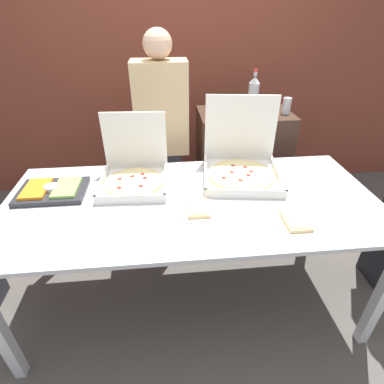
% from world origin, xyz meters
% --- Properties ---
extents(ground_plane, '(16.00, 16.00, 0.00)m').
position_xyz_m(ground_plane, '(0.00, 0.00, 0.00)').
color(ground_plane, '#514C47').
extents(brick_wall_behind, '(10.00, 0.06, 2.80)m').
position_xyz_m(brick_wall_behind, '(0.00, 1.70, 1.40)').
color(brick_wall_behind, brown).
rests_on(brick_wall_behind, ground_plane).
extents(buffet_table, '(2.17, 0.98, 0.85)m').
position_xyz_m(buffet_table, '(0.00, 0.00, 0.76)').
color(buffet_table, silver).
rests_on(buffet_table, ground_plane).
extents(pizza_box_near_right, '(0.54, 0.55, 0.47)m').
position_xyz_m(pizza_box_near_right, '(0.35, 0.27, 0.94)').
color(pizza_box_near_right, silver).
rests_on(pizza_box_near_right, buffet_table).
extents(pizza_box_far_right, '(0.43, 0.44, 0.40)m').
position_xyz_m(pizza_box_far_right, '(-0.34, 0.23, 0.93)').
color(pizza_box_far_right, silver).
rests_on(pizza_box_far_right, buffet_table).
extents(paper_plate_front_right, '(0.25, 0.25, 0.03)m').
position_xyz_m(paper_plate_front_right, '(0.02, -0.12, 0.86)').
color(paper_plate_front_right, white).
rests_on(paper_plate_front_right, buffet_table).
extents(paper_plate_front_center, '(0.23, 0.23, 0.03)m').
position_xyz_m(paper_plate_front_center, '(0.51, -0.28, 0.86)').
color(paper_plate_front_center, white).
rests_on(paper_plate_front_center, buffet_table).
extents(veggie_tray, '(0.39, 0.28, 0.05)m').
position_xyz_m(veggie_tray, '(-0.82, 0.15, 0.87)').
color(veggie_tray, '#28282D').
rests_on(veggie_tray, buffet_table).
extents(sideboard_podium, '(0.75, 0.48, 1.07)m').
position_xyz_m(sideboard_podium, '(0.52, 0.90, 0.54)').
color(sideboard_podium, '#382319').
rests_on(sideboard_podium, ground_plane).
extents(soda_bottle, '(0.09, 0.09, 0.31)m').
position_xyz_m(soda_bottle, '(0.60, 0.96, 1.21)').
color(soda_bottle, '#B7BCC1').
rests_on(soda_bottle, sideboard_podium).
extents(soda_can_silver, '(0.07, 0.07, 0.12)m').
position_xyz_m(soda_can_silver, '(0.84, 0.83, 1.14)').
color(soda_can_silver, silver).
rests_on(soda_can_silver, sideboard_podium).
extents(person_guest_cap, '(0.40, 0.22, 1.69)m').
position_xyz_m(person_guest_cap, '(-0.15, 0.79, 0.88)').
color(person_guest_cap, '#2D2D38').
rests_on(person_guest_cap, ground_plane).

